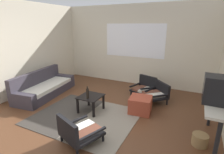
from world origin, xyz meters
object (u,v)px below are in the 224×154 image
object	(u,v)px
console_shelf	(217,105)
clay_vase	(218,85)
crt_television	(221,90)
wicker_basket	(200,140)
glass_bottle	(88,93)
ottoman_orange	(140,105)
coffee_table	(91,99)
couch	(44,88)
armchair_corner	(157,93)
armchair_by_window	(144,87)
armchair_striped_foreground	(78,131)

from	to	relation	value
console_shelf	clay_vase	distance (m)	0.40
crt_television	wicker_basket	xyz separation A→B (m)	(-0.16, 0.08, -0.99)
clay_vase	glass_bottle	size ratio (longest dim) A/B	1.09
ottoman_orange	console_shelf	world-z (taller)	console_shelf
glass_bottle	ottoman_orange	bearing A→B (deg)	30.54
coffee_table	ottoman_orange	xyz separation A→B (m)	(1.09, 0.49, -0.13)
couch	wicker_basket	distance (m)	4.27
armchair_corner	crt_television	size ratio (longest dim) A/B	1.74
crt_television	coffee_table	bearing A→B (deg)	173.31
armchair_by_window	wicker_basket	distance (m)	2.37
clay_vase	wicker_basket	xyz separation A→B (m)	(-0.16, -0.42, -0.90)
armchair_striped_foreground	ottoman_orange	size ratio (longest dim) A/B	1.57
wicker_basket	console_shelf	bearing A→B (deg)	32.64
ottoman_orange	wicker_basket	size ratio (longest dim) A/B	1.89
armchair_by_window	wicker_basket	size ratio (longest dim) A/B	2.75
couch	coffee_table	bearing A→B (deg)	-8.56
crt_television	wicker_basket	world-z (taller)	crt_television
couch	armchair_striped_foreground	size ratio (longest dim) A/B	2.61
couch	armchair_corner	bearing A→B (deg)	17.76
armchair_by_window	ottoman_orange	size ratio (longest dim) A/B	1.45
armchair_striped_foreground	wicker_basket	world-z (taller)	armchair_striped_foreground
couch	coffee_table	size ratio (longest dim) A/B	3.83
armchair_striped_foreground	crt_television	xyz separation A→B (m)	(2.10, 0.82, 0.85)
console_shelf	crt_television	world-z (taller)	crt_television
ottoman_orange	glass_bottle	world-z (taller)	glass_bottle
couch	console_shelf	bearing A→B (deg)	-5.08
armchair_by_window	console_shelf	bearing A→B (deg)	-45.18
ottoman_orange	clay_vase	distance (m)	1.71
console_shelf	glass_bottle	world-z (taller)	console_shelf
couch	coffee_table	distance (m)	1.86
couch	ottoman_orange	size ratio (longest dim) A/B	4.11
coffee_table	armchair_striped_foreground	distance (m)	1.22
ottoman_orange	glass_bottle	xyz separation A→B (m)	(-1.08, -0.64, 0.33)
coffee_table	armchair_by_window	distance (m)	1.81
crt_television	clay_vase	size ratio (longest dim) A/B	1.52
couch	armchair_by_window	xyz separation A→B (m)	(2.71, 1.31, 0.03)
crt_television	clay_vase	xyz separation A→B (m)	(0.00, 0.50, -0.08)
couch	wicker_basket	size ratio (longest dim) A/B	7.78
coffee_table	clay_vase	distance (m)	2.66
armchair_by_window	clay_vase	xyz separation A→B (m)	(1.69, -1.38, 0.76)
couch	armchair_by_window	world-z (taller)	couch
couch	crt_television	bearing A→B (deg)	-7.47
coffee_table	crt_television	xyz separation A→B (m)	(2.56, -0.30, 0.77)
console_shelf	wicker_basket	xyz separation A→B (m)	(-0.16, -0.10, -0.67)
ottoman_orange	glass_bottle	distance (m)	1.29
crt_television	clay_vase	world-z (taller)	crt_television
armchair_striped_foreground	couch	bearing A→B (deg)	148.69
armchair_by_window	armchair_striped_foreground	bearing A→B (deg)	-98.61
coffee_table	clay_vase	size ratio (longest dim) A/B	1.71
armchair_striped_foreground	wicker_basket	distance (m)	2.14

